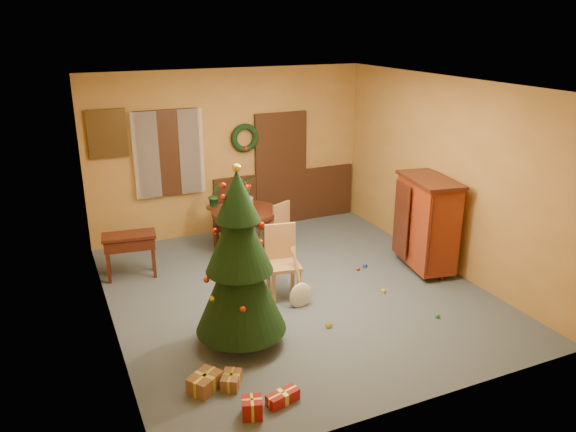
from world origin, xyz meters
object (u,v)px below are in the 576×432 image
dining_table (245,223)px  writing_desk (130,245)px  chair_near (282,258)px  christmas_tree (239,263)px  sideboard (427,221)px

dining_table → writing_desk: dining_table is taller
dining_table → writing_desk: bearing=-174.6°
dining_table → chair_near: (-0.04, -1.62, 0.02)m
dining_table → christmas_tree: christmas_tree is taller
dining_table → chair_near: 1.63m
sideboard → chair_near: bearing=177.5°
sideboard → christmas_tree: bearing=-165.4°
writing_desk → sideboard: sideboard is taller
dining_table → writing_desk: 1.89m
sideboard → dining_table: bearing=143.2°
writing_desk → chair_near: bearing=-38.3°
chair_near → writing_desk: bearing=141.7°
dining_table → sideboard: sideboard is taller
dining_table → sideboard: 2.89m
chair_near → sideboard: sideboard is taller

